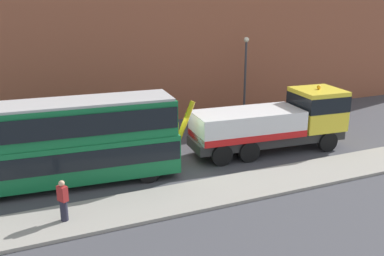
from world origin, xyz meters
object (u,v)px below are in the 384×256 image
at_px(pedestrian_onlooker, 63,201).
at_px(street_lamp, 245,71).
at_px(recovery_tow_truck, 276,121).
at_px(double_decker_bus, 60,140).

distance_m(pedestrian_onlooker, street_lamp, 17.86).
bearing_deg(recovery_tow_truck, pedestrian_onlooker, -158.50).
bearing_deg(street_lamp, pedestrian_onlooker, -143.64).
bearing_deg(double_decker_bus, pedestrian_onlooker, -93.31).
xyz_separation_m(double_decker_bus, pedestrian_onlooker, (-0.52, -3.85, -1.25)).
relative_size(recovery_tow_truck, pedestrian_onlooker, 5.98).
relative_size(recovery_tow_truck, street_lamp, 1.75).
height_order(recovery_tow_truck, street_lamp, street_lamp).
xyz_separation_m(pedestrian_onlooker, street_lamp, (14.25, 10.49, 2.49)).
xyz_separation_m(recovery_tow_truck, street_lamp, (1.84, 6.67, 1.71)).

